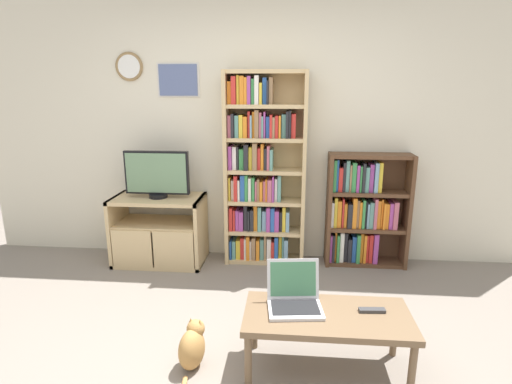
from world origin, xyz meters
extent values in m
cube|color=beige|center=(0.00, 2.02, 1.30)|extent=(5.67, 0.06, 2.60)
torus|color=olive|center=(-1.23, 1.98, 1.94)|extent=(0.28, 0.03, 0.28)
cylinder|color=white|center=(-1.23, 1.98, 1.94)|extent=(0.23, 0.02, 0.23)
cube|color=silver|center=(-0.74, 1.99, 1.81)|extent=(0.42, 0.01, 0.33)
cube|color=slate|center=(-0.74, 1.98, 1.81)|extent=(0.38, 0.02, 0.30)
cube|color=tan|center=(-1.37, 1.73, 0.34)|extent=(0.04, 0.49, 0.69)
cube|color=tan|center=(-0.51, 1.73, 0.34)|extent=(0.04, 0.49, 0.69)
cube|color=tan|center=(-0.94, 1.73, 0.67)|extent=(0.90, 0.49, 0.04)
cube|color=tan|center=(-0.94, 1.73, 0.02)|extent=(0.90, 0.49, 0.04)
cube|color=tan|center=(-0.94, 1.73, 0.41)|extent=(0.82, 0.46, 0.04)
cube|color=tan|center=(-1.14, 1.49, 0.22)|extent=(0.40, 0.02, 0.38)
cube|color=tan|center=(-0.73, 1.49, 0.22)|extent=(0.40, 0.02, 0.38)
cylinder|color=black|center=(-0.92, 1.71, 0.71)|extent=(0.18, 0.18, 0.04)
cube|color=black|center=(-0.92, 1.71, 0.94)|extent=(0.63, 0.05, 0.42)
cube|color=slate|center=(-0.92, 1.68, 0.94)|extent=(0.59, 0.01, 0.39)
cube|color=tan|center=(-0.25, 1.83, 0.95)|extent=(0.04, 0.28, 1.90)
cube|color=tan|center=(0.50, 1.83, 0.95)|extent=(0.04, 0.28, 1.90)
cube|color=tan|center=(0.13, 1.97, 0.95)|extent=(0.79, 0.02, 1.90)
cube|color=tan|center=(0.13, 1.83, 0.02)|extent=(0.72, 0.24, 0.04)
cube|color=tan|center=(0.13, 1.83, 0.33)|extent=(0.72, 0.24, 0.04)
cube|color=tan|center=(0.13, 1.83, 0.64)|extent=(0.72, 0.24, 0.04)
cube|color=tan|center=(0.13, 1.83, 0.95)|extent=(0.72, 0.24, 0.04)
cube|color=tan|center=(0.13, 1.83, 1.26)|extent=(0.72, 0.24, 0.04)
cube|color=tan|center=(0.13, 1.83, 1.57)|extent=(0.72, 0.24, 0.04)
cube|color=tan|center=(0.13, 1.83, 1.88)|extent=(0.72, 0.24, 0.04)
cube|color=#2856A8|center=(-0.22, 1.84, 0.13)|extent=(0.02, 0.21, 0.20)
cube|color=#5B9389|center=(-0.18, 1.85, 0.13)|extent=(0.04, 0.20, 0.19)
cube|color=gold|center=(-0.14, 1.85, 0.14)|extent=(0.04, 0.19, 0.20)
cube|color=red|center=(-0.10, 1.85, 0.15)|extent=(0.04, 0.19, 0.23)
cube|color=white|center=(-0.07, 1.84, 0.15)|extent=(0.02, 0.21, 0.22)
cube|color=orange|center=(-0.04, 1.84, 0.16)|extent=(0.03, 0.22, 0.25)
cube|color=white|center=(-0.01, 1.84, 0.14)|extent=(0.02, 0.20, 0.20)
cube|color=#93704C|center=(0.02, 1.84, 0.15)|extent=(0.04, 0.22, 0.24)
cube|color=orange|center=(0.06, 1.84, 0.14)|extent=(0.03, 0.21, 0.21)
cube|color=#5B9389|center=(0.10, 1.85, 0.14)|extent=(0.04, 0.18, 0.22)
cube|color=#93704C|center=(0.14, 1.84, 0.17)|extent=(0.02, 0.21, 0.26)
cube|color=white|center=(0.17, 1.85, 0.15)|extent=(0.04, 0.20, 0.23)
cube|color=red|center=(0.21, 1.84, 0.14)|extent=(0.03, 0.21, 0.20)
cube|color=#2856A8|center=(0.25, 1.84, 0.16)|extent=(0.04, 0.22, 0.25)
cube|color=gold|center=(0.29, 1.85, 0.16)|extent=(0.03, 0.17, 0.25)
cube|color=#5B9389|center=(0.31, 1.85, 0.17)|extent=(0.02, 0.19, 0.26)
cube|color=#759EB7|center=(0.35, 1.84, 0.15)|extent=(0.04, 0.22, 0.23)
cube|color=red|center=(-0.21, 1.84, 0.46)|extent=(0.03, 0.22, 0.24)
cube|color=red|center=(-0.18, 1.84, 0.45)|extent=(0.02, 0.21, 0.21)
cube|color=#9E4293|center=(-0.15, 1.85, 0.45)|extent=(0.03, 0.20, 0.21)
cube|color=#9E4293|center=(-0.11, 1.84, 0.45)|extent=(0.04, 0.21, 0.20)
cube|color=#232328|center=(-0.06, 1.85, 0.48)|extent=(0.03, 0.19, 0.26)
cube|color=#232328|center=(-0.03, 1.84, 0.45)|extent=(0.02, 0.21, 0.21)
cube|color=#232328|center=(0.00, 1.85, 0.45)|extent=(0.04, 0.20, 0.22)
cube|color=orange|center=(0.04, 1.85, 0.47)|extent=(0.04, 0.18, 0.26)
cube|color=#5B9389|center=(0.08, 1.84, 0.47)|extent=(0.03, 0.21, 0.25)
cube|color=#759EB7|center=(0.12, 1.85, 0.45)|extent=(0.04, 0.18, 0.21)
cube|color=#9E4293|center=(0.16, 1.84, 0.47)|extent=(0.04, 0.21, 0.25)
cube|color=#2856A8|center=(0.21, 1.85, 0.47)|extent=(0.04, 0.20, 0.24)
cube|color=#9E4293|center=(0.25, 1.84, 0.45)|extent=(0.04, 0.20, 0.21)
cube|color=#232328|center=(0.29, 1.85, 0.45)|extent=(0.03, 0.18, 0.20)
cube|color=gold|center=(0.32, 1.85, 0.47)|extent=(0.03, 0.19, 0.25)
cube|color=#759EB7|center=(0.36, 1.85, 0.45)|extent=(0.03, 0.19, 0.20)
cube|color=gold|center=(-0.22, 1.84, 0.77)|extent=(0.02, 0.21, 0.23)
cube|color=white|center=(-0.19, 1.85, 0.76)|extent=(0.03, 0.17, 0.20)
cube|color=red|center=(-0.16, 1.84, 0.78)|extent=(0.03, 0.22, 0.25)
cube|color=white|center=(-0.13, 1.84, 0.76)|extent=(0.02, 0.21, 0.21)
cube|color=#2856A8|center=(-0.09, 1.84, 0.78)|extent=(0.04, 0.20, 0.26)
cube|color=#388947|center=(-0.05, 1.84, 0.79)|extent=(0.03, 0.21, 0.26)
cube|color=white|center=(-0.02, 1.84, 0.77)|extent=(0.03, 0.21, 0.23)
cube|color=#388947|center=(0.01, 1.85, 0.77)|extent=(0.03, 0.19, 0.23)
cube|color=#B75B70|center=(0.04, 1.85, 0.76)|extent=(0.02, 0.19, 0.20)
cube|color=#93704C|center=(0.06, 1.85, 0.77)|extent=(0.02, 0.18, 0.22)
cube|color=orange|center=(0.09, 1.85, 0.75)|extent=(0.03, 0.19, 0.20)
cube|color=#B75B70|center=(0.12, 1.85, 0.76)|extent=(0.02, 0.18, 0.20)
cube|color=orange|center=(0.14, 1.85, 0.77)|extent=(0.02, 0.19, 0.22)
cube|color=#B75B70|center=(0.18, 1.84, 0.77)|extent=(0.04, 0.22, 0.22)
cube|color=#9E4293|center=(0.21, 1.84, 0.78)|extent=(0.02, 0.22, 0.25)
cube|color=white|center=(0.24, 1.85, 0.77)|extent=(0.03, 0.18, 0.23)
cube|color=#5B9389|center=(0.27, 1.85, 0.79)|extent=(0.03, 0.20, 0.26)
cube|color=#9E4293|center=(-0.21, 1.84, 1.08)|extent=(0.03, 0.20, 0.23)
cube|color=white|center=(-0.17, 1.85, 1.08)|extent=(0.04, 0.18, 0.22)
cube|color=#232328|center=(-0.14, 1.85, 1.08)|extent=(0.02, 0.18, 0.22)
cube|color=#388947|center=(-0.10, 1.85, 1.07)|extent=(0.04, 0.18, 0.20)
cube|color=#232328|center=(-0.05, 1.84, 1.09)|extent=(0.04, 0.22, 0.24)
cube|color=gold|center=(-0.01, 1.85, 1.08)|extent=(0.03, 0.19, 0.22)
cube|color=#93704C|center=(0.03, 1.84, 1.10)|extent=(0.04, 0.21, 0.26)
cube|color=red|center=(0.07, 1.85, 1.07)|extent=(0.03, 0.18, 0.21)
cube|color=orange|center=(0.10, 1.85, 1.09)|extent=(0.03, 0.18, 0.25)
cube|color=#232328|center=(0.13, 1.85, 1.07)|extent=(0.03, 0.17, 0.21)
cube|color=#B75B70|center=(0.16, 1.85, 1.08)|extent=(0.03, 0.19, 0.23)
cube|color=#5B9389|center=(0.19, 1.84, 1.07)|extent=(0.03, 0.21, 0.20)
cube|color=#B75B70|center=(-0.21, 1.85, 1.38)|extent=(0.03, 0.20, 0.21)
cube|color=#232328|center=(-0.18, 1.84, 1.39)|extent=(0.03, 0.22, 0.22)
cube|color=#5B9389|center=(-0.14, 1.85, 1.38)|extent=(0.04, 0.20, 0.21)
cube|color=gold|center=(-0.10, 1.84, 1.38)|extent=(0.04, 0.21, 0.21)
cube|color=orange|center=(-0.06, 1.85, 1.38)|extent=(0.04, 0.20, 0.20)
cube|color=red|center=(-0.03, 1.85, 1.40)|extent=(0.02, 0.18, 0.25)
cube|color=#759EB7|center=(-0.01, 1.84, 1.38)|extent=(0.02, 0.22, 0.21)
cube|color=orange|center=(0.02, 1.85, 1.40)|extent=(0.02, 0.18, 0.24)
cube|color=#93704C|center=(0.05, 1.84, 1.41)|extent=(0.04, 0.21, 0.26)
cube|color=#B75B70|center=(0.08, 1.85, 1.40)|extent=(0.02, 0.19, 0.24)
cube|color=#5B9389|center=(0.10, 1.84, 1.38)|extent=(0.02, 0.21, 0.20)
cube|color=#9E4293|center=(0.12, 1.85, 1.40)|extent=(0.02, 0.20, 0.24)
cube|color=#2856A8|center=(0.15, 1.85, 1.38)|extent=(0.03, 0.18, 0.20)
cube|color=red|center=(0.18, 1.84, 1.38)|extent=(0.02, 0.22, 0.22)
cube|color=#93704C|center=(0.21, 1.84, 1.37)|extent=(0.02, 0.21, 0.19)
cube|color=red|center=(0.24, 1.84, 1.38)|extent=(0.03, 0.20, 0.21)
cube|color=orange|center=(0.27, 1.84, 1.38)|extent=(0.02, 0.22, 0.21)
cube|color=#5B9389|center=(0.30, 1.85, 1.39)|extent=(0.04, 0.17, 0.22)
cube|color=#232328|center=(0.33, 1.84, 1.40)|extent=(0.02, 0.22, 0.25)
cube|color=#232328|center=(0.36, 1.84, 1.41)|extent=(0.02, 0.21, 0.26)
cube|color=red|center=(0.39, 1.85, 1.39)|extent=(0.04, 0.18, 0.22)
cube|color=orange|center=(-0.21, 1.85, 1.69)|extent=(0.04, 0.18, 0.21)
cube|color=red|center=(-0.16, 1.84, 1.71)|extent=(0.04, 0.22, 0.25)
cube|color=gold|center=(-0.13, 1.85, 1.72)|extent=(0.02, 0.19, 0.26)
cube|color=orange|center=(-0.09, 1.84, 1.71)|extent=(0.04, 0.21, 0.25)
cube|color=orange|center=(-0.05, 1.84, 1.71)|extent=(0.03, 0.22, 0.24)
cube|color=#9E4293|center=(-0.02, 1.84, 1.71)|extent=(0.03, 0.22, 0.25)
cube|color=#388947|center=(0.01, 1.85, 1.70)|extent=(0.03, 0.20, 0.23)
cube|color=white|center=(0.05, 1.84, 1.72)|extent=(0.04, 0.22, 0.26)
cube|color=gold|center=(0.09, 1.84, 1.68)|extent=(0.02, 0.22, 0.19)
cube|color=#2856A8|center=(0.12, 1.85, 1.71)|extent=(0.04, 0.17, 0.24)
cube|color=#232328|center=(0.15, 1.85, 1.69)|extent=(0.02, 0.20, 0.21)
cube|color=#93704C|center=(0.18, 1.85, 1.71)|extent=(0.04, 0.17, 0.24)
cube|color=brown|center=(0.76, 1.85, 0.56)|extent=(0.04, 0.26, 1.13)
cube|color=brown|center=(1.52, 1.85, 0.56)|extent=(0.04, 0.26, 1.13)
cube|color=brown|center=(1.14, 1.97, 0.56)|extent=(0.79, 0.02, 1.13)
cube|color=brown|center=(1.14, 1.85, 0.02)|extent=(0.72, 0.22, 0.04)
cube|color=brown|center=(1.14, 1.85, 0.38)|extent=(0.72, 0.22, 0.04)
cube|color=brown|center=(1.14, 1.85, 0.75)|extent=(0.72, 0.22, 0.04)
cube|color=brown|center=(1.14, 1.85, 1.11)|extent=(0.72, 0.22, 0.04)
cube|color=#9E4293|center=(0.79, 1.85, 0.18)|extent=(0.02, 0.20, 0.28)
cube|color=#232328|center=(0.82, 1.85, 0.18)|extent=(0.02, 0.20, 0.28)
cube|color=orange|center=(0.84, 1.86, 0.19)|extent=(0.02, 0.16, 0.31)
cube|color=#388947|center=(0.86, 1.85, 0.18)|extent=(0.02, 0.20, 0.28)
cube|color=white|center=(0.90, 1.86, 0.19)|extent=(0.04, 0.18, 0.31)
cube|color=#232328|center=(0.94, 1.86, 0.19)|extent=(0.03, 0.16, 0.30)
cube|color=#232328|center=(0.98, 1.86, 0.16)|extent=(0.04, 0.18, 0.24)
cube|color=#2856A8|center=(1.02, 1.86, 0.17)|extent=(0.04, 0.16, 0.27)
cube|color=#388947|center=(1.06, 1.85, 0.18)|extent=(0.03, 0.20, 0.30)
cube|color=orange|center=(1.10, 1.86, 0.19)|extent=(0.03, 0.16, 0.30)
cube|color=orange|center=(1.13, 1.86, 0.18)|extent=(0.03, 0.18, 0.29)
cube|color=red|center=(1.15, 1.86, 0.18)|extent=(0.02, 0.15, 0.28)
cube|color=red|center=(1.19, 1.86, 0.18)|extent=(0.03, 0.17, 0.30)
cube|color=#9E4293|center=(1.23, 1.85, 0.19)|extent=(0.04, 0.19, 0.31)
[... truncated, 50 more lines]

